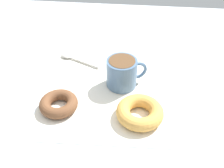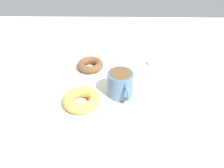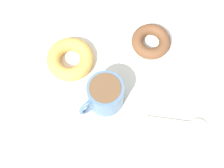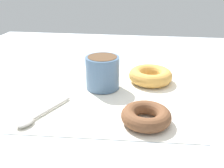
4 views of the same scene
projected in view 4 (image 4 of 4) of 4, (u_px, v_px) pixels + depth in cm
name	position (u px, v px, depth cm)	size (l,w,h in cm)	color
ground_plane	(122.00, 98.00, 58.11)	(120.00, 120.00, 2.00)	#B2BCC6
napkin	(112.00, 92.00, 58.22)	(35.24, 35.24, 0.30)	white
coffee_cup	(102.00, 71.00, 59.05)	(10.72, 7.98, 7.78)	slate
donut_near_cup	(150.00, 76.00, 63.13)	(10.97, 10.97, 3.22)	gold
donut_far	(146.00, 116.00, 45.77)	(9.27, 9.27, 2.72)	brown
spoon	(34.00, 118.00, 46.89)	(13.10, 7.10, 0.90)	#B7B2A8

